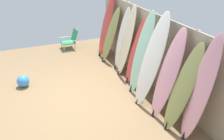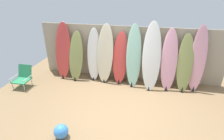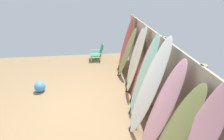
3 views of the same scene
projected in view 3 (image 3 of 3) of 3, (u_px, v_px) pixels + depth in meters
The scene contains 13 objects.
ground at pixel (74, 112), 4.25m from camera, with size 7.68×7.68×0.00m, color #8E704C.
fence_back at pixel (158, 75), 4.06m from camera, with size 6.08×0.11×1.80m.
surfboard_red_0 at pixel (126, 45), 5.97m from camera, with size 0.56×0.56×1.89m.
surfboard_olive_1 at pixel (127, 53), 5.60m from camera, with size 0.51×0.63×1.62m.
surfboard_white_2 at pixel (135, 59), 5.05m from camera, with size 0.49×0.50×1.73m.
surfboard_cream_3 at pixel (136, 61), 4.65m from camera, with size 0.58×0.54×1.89m.
surfboard_red_4 at pixel (141, 74), 4.26m from camera, with size 0.49×0.53×1.66m.
surfboard_seafoam_5 at pixel (143, 78), 3.81m from camera, with size 0.53×0.62×1.93m.
surfboard_white_6 at pixel (148, 89), 3.30m from camera, with size 0.60×0.73×2.03m.
surfboard_pink_7 at pixel (161, 111), 2.88m from camera, with size 0.51×0.63×1.84m.
surfboard_olive_8 at pixel (173, 137), 2.49m from camera, with size 0.46×0.63×1.70m.
beach_chair at pixel (98, 52), 7.04m from camera, with size 0.50×0.55×0.66m.
beach_ball at pixel (40, 87), 5.00m from camera, with size 0.31×0.31×0.31m, color #3F8CE5.
Camera 3 is at (3.45, 0.54, 2.79)m, focal length 28.00 mm.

